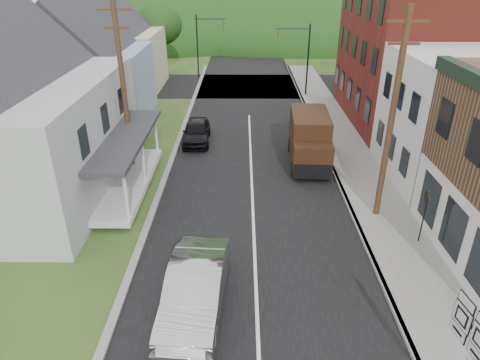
{
  "coord_description": "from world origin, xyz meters",
  "views": [
    {
      "loc": [
        -0.49,
        -13.25,
        10.26
      ],
      "look_at": [
        -0.6,
        2.73,
        2.2
      ],
      "focal_mm": 32.0,
      "sensor_mm": 36.0,
      "label": 1
    }
  ],
  "objects_px": {
    "silver_sedan": "(195,290)",
    "delivery_van": "(310,140)",
    "warning_sign": "(425,209)",
    "route_sign_cluster": "(476,358)",
    "dark_sedan": "(197,132)"
  },
  "relations": [
    {
      "from": "silver_sedan",
      "to": "delivery_van",
      "type": "relative_size",
      "value": 0.98
    },
    {
      "from": "silver_sedan",
      "to": "warning_sign",
      "type": "relative_size",
      "value": 2.15
    },
    {
      "from": "silver_sedan",
      "to": "route_sign_cluster",
      "type": "relative_size",
      "value": 1.47
    },
    {
      "from": "silver_sedan",
      "to": "dark_sedan",
      "type": "xyz_separation_m",
      "value": [
        -1.43,
        15.06,
        -0.13
      ]
    },
    {
      "from": "dark_sedan",
      "to": "warning_sign",
      "type": "relative_size",
      "value": 1.75
    },
    {
      "from": "silver_sedan",
      "to": "delivery_van",
      "type": "height_order",
      "value": "delivery_van"
    },
    {
      "from": "route_sign_cluster",
      "to": "warning_sign",
      "type": "relative_size",
      "value": 1.46
    },
    {
      "from": "dark_sedan",
      "to": "route_sign_cluster",
      "type": "distance_m",
      "value": 20.79
    },
    {
      "from": "silver_sedan",
      "to": "delivery_van",
      "type": "bearing_deg",
      "value": 69.41
    },
    {
      "from": "silver_sedan",
      "to": "route_sign_cluster",
      "type": "height_order",
      "value": "route_sign_cluster"
    },
    {
      "from": "dark_sedan",
      "to": "warning_sign",
      "type": "bearing_deg",
      "value": -49.61
    },
    {
      "from": "delivery_van",
      "to": "warning_sign",
      "type": "relative_size",
      "value": 2.19
    },
    {
      "from": "dark_sedan",
      "to": "delivery_van",
      "type": "height_order",
      "value": "delivery_van"
    },
    {
      "from": "warning_sign",
      "to": "delivery_van",
      "type": "bearing_deg",
      "value": 116.59
    },
    {
      "from": "silver_sedan",
      "to": "warning_sign",
      "type": "bearing_deg",
      "value": 27.2
    }
  ]
}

